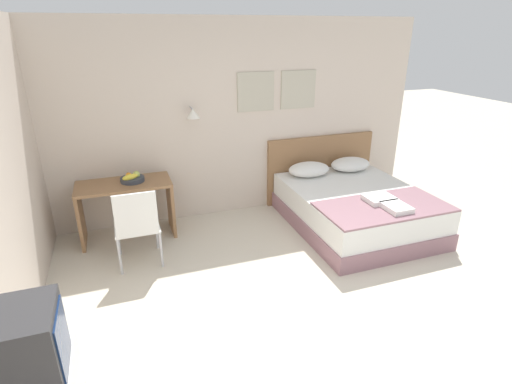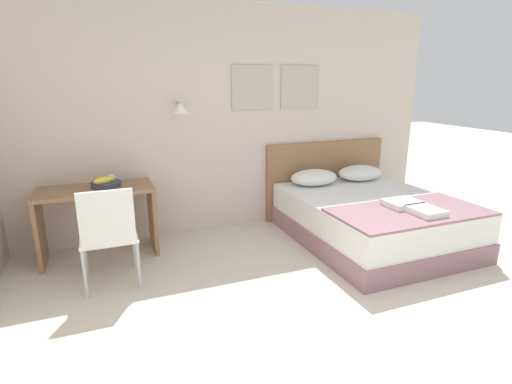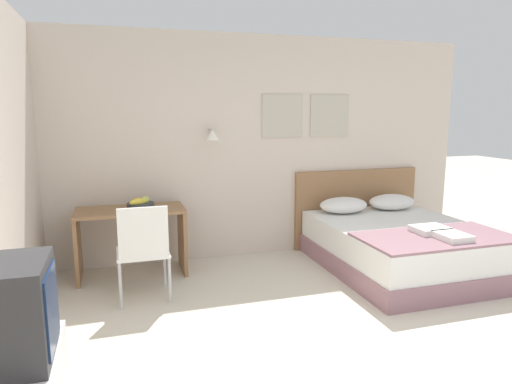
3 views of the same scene
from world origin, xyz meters
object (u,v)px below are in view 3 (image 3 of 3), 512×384
at_px(folded_towel_near_foot, 431,229).
at_px(folded_towel_mid_bed, 452,236).
at_px(bed, 401,247).
at_px(pillow_left, 343,205).
at_px(desk, 131,229).
at_px(desk_chair, 143,246).
at_px(pillow_right, 392,202).
at_px(headboard, 356,208).
at_px(throw_blanket, 437,237).
at_px(fruit_bowl, 141,204).

relative_size(folded_towel_near_foot, folded_towel_mid_bed, 1.09).
distance_m(bed, pillow_left, 0.88).
height_order(desk, desk_chair, desk_chair).
bearing_deg(pillow_right, headboard, 139.56).
distance_m(folded_towel_mid_bed, desk, 3.28).
bearing_deg(desk, bed, -13.98).
distance_m(bed, desk_chair, 2.82).
xyz_separation_m(throw_blanket, desk, (-2.89, 1.29, -0.02)).
bearing_deg(headboard, folded_towel_near_foot, -88.88).
relative_size(pillow_right, desk_chair, 0.65).
bearing_deg(bed, throw_blanket, -90.00).
distance_m(folded_towel_mid_bed, fruit_bowl, 3.19).
distance_m(pillow_left, pillow_right, 0.69).
relative_size(headboard, desk, 1.52).
height_order(pillow_right, desk, desk).
distance_m(pillow_left, folded_towel_near_foot, 1.23).
bearing_deg(pillow_right, folded_towel_mid_bed, -101.08).
bearing_deg(folded_towel_mid_bed, pillow_left, 105.63).
distance_m(folded_towel_mid_bed, desk_chair, 2.94).
distance_m(desk_chair, fruit_bowl, 0.81).
bearing_deg(desk, pillow_left, 0.26).
xyz_separation_m(headboard, desk, (-2.89, -0.30, 0.01)).
relative_size(bed, headboard, 1.15).
xyz_separation_m(pillow_right, folded_towel_near_foot, (-0.32, -1.17, -0.04)).
height_order(bed, desk_chair, desk_chair).
bearing_deg(headboard, bed, -90.00).
relative_size(desk, desk_chair, 1.22).
bearing_deg(pillow_right, desk, -179.80).
xyz_separation_m(bed, folded_towel_near_foot, (0.03, -0.44, 0.32)).
xyz_separation_m(pillow_left, fruit_bowl, (-2.43, 0.01, 0.16)).
height_order(pillow_left, pillow_right, same).
relative_size(throw_blanket, folded_towel_near_foot, 4.44).
height_order(bed, pillow_right, pillow_right).
relative_size(bed, folded_towel_near_foot, 5.66).
height_order(throw_blanket, fruit_bowl, fruit_bowl).
xyz_separation_m(headboard, throw_blanket, (0.00, -1.60, 0.03)).
xyz_separation_m(bed, fruit_bowl, (-2.77, 0.74, 0.52)).
bearing_deg(throw_blanket, fruit_bowl, 154.70).
height_order(headboard, folded_towel_near_foot, headboard).
bearing_deg(desk, fruit_bowl, 8.84).
height_order(bed, throw_blanket, throw_blanket).
bearing_deg(fruit_bowl, headboard, 5.90).
height_order(pillow_right, fruit_bowl, fruit_bowl).
relative_size(bed, folded_towel_mid_bed, 6.14).
xyz_separation_m(folded_towel_near_foot, desk, (-2.91, 1.16, -0.06)).
distance_m(pillow_right, desk_chair, 3.24).
height_order(folded_towel_near_foot, folded_towel_mid_bed, same).
xyz_separation_m(pillow_right, desk_chair, (-3.15, -0.77, -0.08)).
height_order(bed, headboard, headboard).
relative_size(headboard, desk_chair, 1.86).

